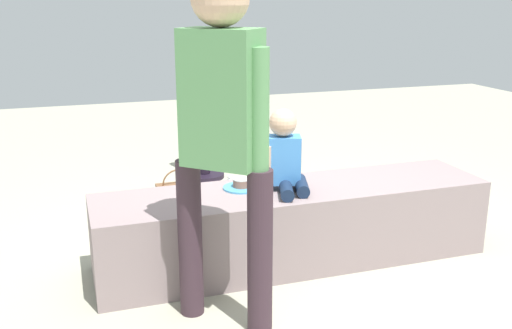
{
  "coord_description": "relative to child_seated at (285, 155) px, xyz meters",
  "views": [
    {
      "loc": [
        -1.27,
        -3.09,
        1.58
      ],
      "look_at": [
        -0.33,
        -0.27,
        0.72
      ],
      "focal_mm": 41.14,
      "sensor_mm": 36.0,
      "label": 1
    }
  ],
  "objects": [
    {
      "name": "party_cup_red",
      "position": [
        0.26,
        1.32,
        -0.63
      ],
      "size": [
        0.07,
        0.07,
        0.12
      ],
      "primitive_type": "cylinder",
      "color": "red",
      "rests_on": "ground_plane"
    },
    {
      "name": "railing_post",
      "position": [
        -0.05,
        1.87,
        -0.19
      ],
      "size": [
        0.36,
        0.36,
        1.28
      ],
      "color": "black",
      "rests_on": "ground_plane"
    },
    {
      "name": "handbag_black_leather",
      "position": [
        0.64,
        0.56,
        -0.57
      ],
      "size": [
        0.33,
        0.15,
        0.34
      ],
      "color": "black",
      "rests_on": "ground_plane"
    },
    {
      "name": "handbag_brown_canvas",
      "position": [
        -0.43,
        1.15,
        -0.58
      ],
      "size": [
        0.33,
        0.15,
        0.32
      ],
      "color": "brown",
      "rests_on": "ground_plane"
    },
    {
      "name": "adult_standing",
      "position": [
        -0.52,
        -0.53,
        0.34
      ],
      "size": [
        0.4,
        0.39,
        1.71
      ],
      "color": "#37252E",
      "rests_on": "ground_plane"
    },
    {
      "name": "concrete_ledge",
      "position": [
        0.07,
        0.01,
        -0.45
      ],
      "size": [
        2.39,
        0.56,
        0.47
      ],
      "primitive_type": "cube",
      "color": "gray",
      "rests_on": "ground_plane"
    },
    {
      "name": "cake_box_white",
      "position": [
        -0.84,
        0.57,
        -0.62
      ],
      "size": [
        0.38,
        0.38,
        0.12
      ],
      "primitive_type": "cube",
      "rotation": [
        0.0,
        0.0,
        0.21
      ],
      "color": "white",
      "rests_on": "ground_plane"
    },
    {
      "name": "ground_plane",
      "position": [
        0.07,
        0.01,
        -0.69
      ],
      "size": [
        12.0,
        12.0,
        0.0
      ],
      "primitive_type": "plane",
      "color": "#A3A18B"
    },
    {
      "name": "water_bottle_near_gift",
      "position": [
        -0.01,
        1.17,
        -0.59
      ],
      "size": [
        0.07,
        0.07,
        0.22
      ],
      "color": "silver",
      "rests_on": "ground_plane"
    },
    {
      "name": "gift_bag",
      "position": [
        0.13,
        0.52,
        -0.56
      ],
      "size": [
        0.2,
        0.09,
        0.29
      ],
      "color": "#4C99E0",
      "rests_on": "ground_plane"
    },
    {
      "name": "cake_plate",
      "position": [
        -0.24,
        0.1,
        -0.19
      ],
      "size": [
        0.22,
        0.22,
        0.07
      ],
      "color": "#4CA5D8",
      "rests_on": "concrete_ledge"
    },
    {
      "name": "child_seated",
      "position": [
        0.0,
        0.0,
        0.0
      ],
      "size": [
        0.29,
        0.35,
        0.48
      ],
      "color": "#162541",
      "rests_on": "concrete_ledge"
    }
  ]
}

